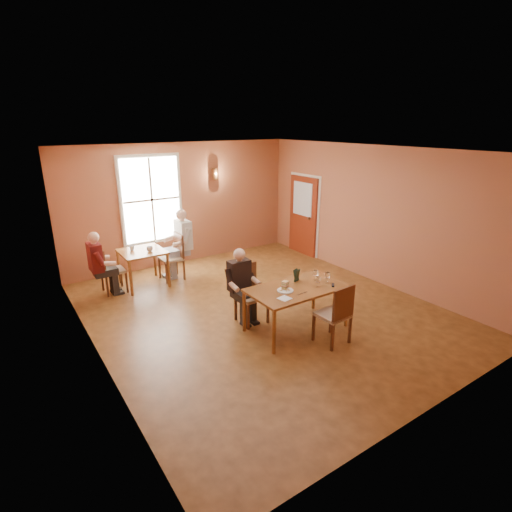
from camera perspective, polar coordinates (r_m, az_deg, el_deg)
ground at (r=7.80m, az=0.83°, el=-7.72°), size 6.00×7.00×0.01m
wall_back at (r=10.24m, az=-10.47°, el=7.30°), size 6.00×0.04×3.00m
wall_front at (r=4.98m, az=24.73°, el=-6.41°), size 6.00×0.04×3.00m
wall_left at (r=6.13m, az=-22.78°, el=-1.54°), size 0.04×7.00×3.00m
wall_right at (r=9.25m, az=16.39°, el=5.65°), size 0.04×7.00×3.00m
ceiling at (r=7.00m, az=0.95°, el=14.86°), size 6.00×7.00×0.04m
window at (r=9.87m, az=-14.69°, el=7.77°), size 1.36×0.10×1.96m
door at (r=10.88m, az=6.69°, el=5.72°), size 0.12×1.04×2.10m
wall_sconce at (r=10.43m, az=-5.87°, el=11.61°), size 0.16×0.16×0.28m
main_table at (r=7.01m, az=5.76°, el=-7.42°), size 1.67×0.94×0.78m
chair_diner_main at (r=7.16m, az=-0.64°, el=-5.56°), size 0.47×0.47×1.06m
diner_main at (r=7.08m, az=-0.51°, el=-4.75°), size 0.52×0.52×1.30m
chair_empty at (r=6.64m, az=10.89°, el=-8.03°), size 0.48×0.48×1.04m
plate_food at (r=6.68m, az=4.20°, el=-4.88°), size 0.35×0.35×0.04m
sandwich at (r=6.75m, az=4.19°, el=-4.24°), size 0.12×0.12×0.12m
goblet_a at (r=7.16m, az=8.53°, el=-2.67°), size 0.10×0.10×0.20m
goblet_b at (r=7.08m, az=10.17°, el=-2.99°), size 0.09×0.09×0.20m
goblet_c at (r=6.88m, az=8.86°, el=-3.60°), size 0.11×0.11×0.20m
menu_stand at (r=7.08m, az=5.82°, el=-2.75°), size 0.15×0.11×0.22m
knife at (r=6.62m, az=6.65°, el=-5.33°), size 0.22×0.03×0.00m
napkin at (r=6.41m, az=4.11°, el=-6.06°), size 0.21×0.21×0.01m
sunglasses at (r=7.01m, az=10.95°, el=-4.10°), size 0.13×0.13×0.02m
second_table at (r=9.13m, az=-15.77°, el=-1.67°), size 0.91×0.91×0.80m
chair_diner_white at (r=9.30m, az=-12.06°, el=-0.17°), size 0.47×0.47×1.06m
diner_white at (r=9.24m, az=-11.99°, el=1.23°), size 0.61×0.61×1.52m
chair_diner_maroon at (r=8.94m, az=-19.75°, el=-1.84°), size 0.44×0.44×1.00m
diner_maroon at (r=8.88m, az=-20.06°, el=-0.84°), size 0.54×0.54×1.34m
cup_a at (r=8.91m, az=-14.95°, el=0.98°), size 0.15×0.15×0.10m
cup_b at (r=9.09m, az=-17.32°, el=1.09°), size 0.14×0.14×0.11m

